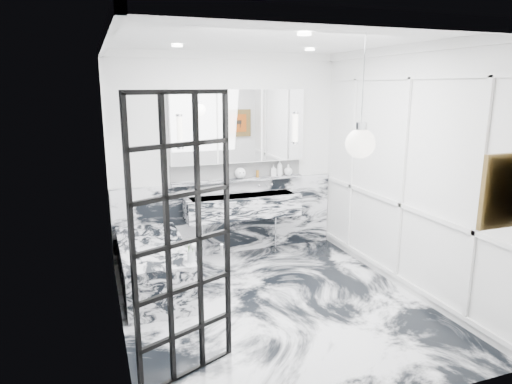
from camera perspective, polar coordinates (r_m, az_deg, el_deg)
name	(u,v)px	position (r m, az deg, el deg)	size (l,w,h in m)	color
floor	(274,305)	(5.17, 2.31, -13.97)	(3.60, 3.60, 0.00)	silver
ceiling	(277,38)	(4.63, 2.64, 18.63)	(3.60, 3.60, 0.00)	white
wall_back	(227,156)	(6.38, -3.70, 4.48)	(3.60, 3.60, 0.00)	white
wall_front	(378,232)	(3.17, 14.97, -4.88)	(3.60, 3.60, 0.00)	white
wall_left	(114,193)	(4.37, -17.35, -0.12)	(3.60, 3.60, 0.00)	white
wall_right	(405,171)	(5.51, 18.08, 2.48)	(3.60, 3.60, 0.00)	white
marble_clad_back	(228,217)	(6.54, -3.53, -3.15)	(3.18, 0.05, 1.05)	silver
marble_clad_left	(116,199)	(4.38, -17.10, -0.87)	(0.02, 3.56, 2.68)	silver
panel_molding	(402,180)	(5.51, 17.84, 1.45)	(0.03, 3.40, 2.30)	white
soap_bottle_a	(280,168)	(6.58, 2.97, 3.04)	(0.09, 0.09, 0.23)	#8C5919
soap_bottle_b	(273,170)	(6.55, 2.19, 2.72)	(0.08, 0.08, 0.17)	#4C4C51
soap_bottle_c	(288,170)	(6.64, 4.04, 2.79)	(0.12, 0.12, 0.16)	silver
face_pot	(240,173)	(6.38, -1.99, 2.36)	(0.16, 0.16, 0.16)	white
amber_bottle	(258,174)	(6.47, 0.19, 2.29)	(0.04, 0.04, 0.10)	#8C5919
flower_vase	(191,256)	(4.88, -8.10, -7.97)	(0.08, 0.08, 0.12)	silver
crittall_door	(184,243)	(3.64, -9.02, -6.27)	(0.88, 0.04, 2.31)	black
artwork	(511,190)	(3.95, 29.28, 0.19)	(0.47, 0.05, 0.47)	#B93E12
pendant_light	(360,144)	(3.72, 12.91, 5.92)	(0.24, 0.24, 0.24)	white
trough_sink	(243,206)	(6.33, -1.69, -1.76)	(1.60, 0.45, 0.30)	silver
ledge	(239,180)	(6.40, -2.17, 1.53)	(1.90, 0.14, 0.04)	silver
subway_tile	(237,170)	(6.44, -2.35, 2.81)	(1.90, 0.03, 0.23)	white
mirror_cabinet	(238,126)	(6.30, -2.24, 8.24)	(1.90, 0.16, 1.00)	white
sconce_left	(180,132)	(6.01, -9.48, 7.45)	(0.07, 0.07, 0.40)	white
sconce_right	(296,128)	(6.51, 4.97, 8.00)	(0.07, 0.07, 0.40)	white
bathtub	(154,267)	(5.59, -12.64, -9.08)	(0.75, 1.65, 0.55)	silver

